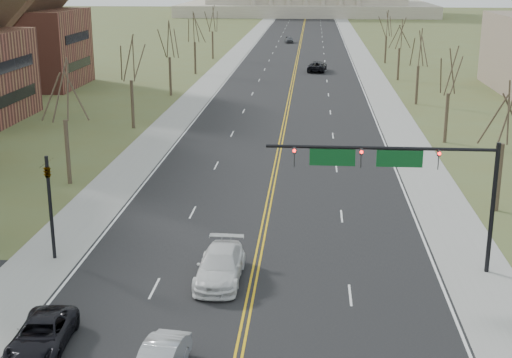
% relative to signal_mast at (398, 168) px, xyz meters
% --- Properties ---
extents(road, '(20.00, 380.00, 0.01)m').
position_rel_signal_mast_xyz_m(road, '(-7.45, 96.50, -5.76)').
color(road, black).
rests_on(road, ground).
extents(cross_road, '(120.00, 14.00, 0.01)m').
position_rel_signal_mast_xyz_m(cross_road, '(-7.45, -7.50, -5.76)').
color(cross_road, black).
rests_on(cross_road, ground).
extents(sidewalk_left, '(4.00, 380.00, 0.03)m').
position_rel_signal_mast_xyz_m(sidewalk_left, '(-19.45, 96.50, -5.75)').
color(sidewalk_left, gray).
rests_on(sidewalk_left, ground).
extents(sidewalk_right, '(4.00, 380.00, 0.03)m').
position_rel_signal_mast_xyz_m(sidewalk_right, '(4.55, 96.50, -5.75)').
color(sidewalk_right, gray).
rests_on(sidewalk_right, ground).
extents(center_line, '(0.42, 380.00, 0.01)m').
position_rel_signal_mast_xyz_m(center_line, '(-7.45, 96.50, -5.75)').
color(center_line, gold).
rests_on(center_line, road).
extents(edge_line_left, '(0.15, 380.00, 0.01)m').
position_rel_signal_mast_xyz_m(edge_line_left, '(-17.25, 96.50, -5.75)').
color(edge_line_left, silver).
rests_on(edge_line_left, road).
extents(edge_line_right, '(0.15, 380.00, 0.01)m').
position_rel_signal_mast_xyz_m(edge_line_right, '(2.35, 96.50, -5.75)').
color(edge_line_right, silver).
rests_on(edge_line_right, road).
extents(signal_mast, '(12.12, 0.44, 7.20)m').
position_rel_signal_mast_xyz_m(signal_mast, '(0.00, 0.00, 0.00)').
color(signal_mast, black).
rests_on(signal_mast, ground).
extents(signal_left, '(0.32, 0.36, 6.00)m').
position_rel_signal_mast_xyz_m(signal_left, '(-18.95, 0.00, -2.05)').
color(signal_left, black).
rests_on(signal_left, ground).
extents(tree_r_0, '(3.74, 3.74, 8.50)m').
position_rel_signal_mast_xyz_m(tree_r_0, '(8.05, 10.50, 0.79)').
color(tree_r_0, '#3B3223').
rests_on(tree_r_0, ground).
extents(tree_l_0, '(3.96, 3.96, 9.00)m').
position_rel_signal_mast_xyz_m(tree_l_0, '(-22.95, 14.50, 1.18)').
color(tree_l_0, '#3B3223').
rests_on(tree_l_0, ground).
extents(tree_r_1, '(3.74, 3.74, 8.50)m').
position_rel_signal_mast_xyz_m(tree_r_1, '(8.05, 30.50, 0.79)').
color(tree_r_1, '#3B3223').
rests_on(tree_r_1, ground).
extents(tree_l_1, '(3.96, 3.96, 9.00)m').
position_rel_signal_mast_xyz_m(tree_l_1, '(-22.95, 34.50, 1.18)').
color(tree_l_1, '#3B3223').
rests_on(tree_l_1, ground).
extents(tree_r_2, '(3.74, 3.74, 8.50)m').
position_rel_signal_mast_xyz_m(tree_r_2, '(8.05, 50.50, 0.79)').
color(tree_r_2, '#3B3223').
rests_on(tree_r_2, ground).
extents(tree_l_2, '(3.96, 3.96, 9.00)m').
position_rel_signal_mast_xyz_m(tree_l_2, '(-22.95, 54.50, 1.18)').
color(tree_l_2, '#3B3223').
rests_on(tree_l_2, ground).
extents(tree_r_3, '(3.74, 3.74, 8.50)m').
position_rel_signal_mast_xyz_m(tree_r_3, '(8.05, 70.50, 0.79)').
color(tree_r_3, '#3B3223').
rests_on(tree_r_3, ground).
extents(tree_l_3, '(3.96, 3.96, 9.00)m').
position_rel_signal_mast_xyz_m(tree_l_3, '(-22.95, 74.50, 1.18)').
color(tree_l_3, '#3B3223').
rests_on(tree_l_3, ground).
extents(tree_r_4, '(3.74, 3.74, 8.50)m').
position_rel_signal_mast_xyz_m(tree_r_4, '(8.05, 90.50, 0.79)').
color(tree_r_4, '#3B3223').
rests_on(tree_r_4, ground).
extents(tree_l_4, '(3.96, 3.96, 9.00)m').
position_rel_signal_mast_xyz_m(tree_l_4, '(-22.95, 94.50, 1.18)').
color(tree_l_4, '#3B3223').
rests_on(tree_l_4, ground).
extents(bldg_left_far, '(17.10, 14.28, 23.25)m').
position_rel_signal_mast_xyz_m(bldg_left_far, '(-45.44, 60.50, 3.78)').
color(bldg_left_far, brown).
rests_on(bldg_left_far, ground).
extents(car_sb_outer_lead, '(2.51, 4.93, 1.33)m').
position_rel_signal_mast_xyz_m(car_sb_outer_lead, '(-15.93, -9.83, -5.08)').
color(car_sb_outer_lead, black).
rests_on(car_sb_outer_lead, road).
extents(car_sb_inner_second, '(2.36, 5.64, 1.63)m').
position_rel_signal_mast_xyz_m(car_sb_inner_second, '(-9.19, -2.23, -4.94)').
color(car_sb_inner_second, white).
rests_on(car_sb_inner_second, road).
extents(car_far_nb, '(3.32, 6.15, 1.64)m').
position_rel_signal_mast_xyz_m(car_far_nb, '(-3.88, 78.75, -4.93)').
color(car_far_nb, black).
rests_on(car_far_nb, road).
extents(car_far_sb, '(2.19, 4.40, 1.44)m').
position_rel_signal_mast_xyz_m(car_far_sb, '(-10.03, 125.52, -5.03)').
color(car_far_sb, '#52545A').
rests_on(car_far_sb, road).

